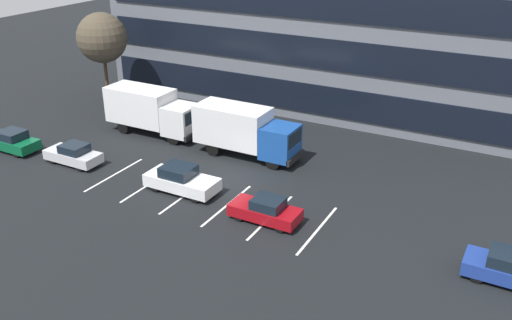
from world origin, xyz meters
The scene contains 11 objects.
ground_plane centered at (0.00, 0.00, 0.00)m, with size 120.00×120.00×0.00m, color black.
office_building centered at (0.00, 17.95, 7.20)m, with size 39.03×11.67×14.40m.
lot_markings centered at (0.00, -2.53, 0.00)m, with size 14.14×5.40×0.01m.
box_truck_blue centered at (-1.15, 4.04, 1.91)m, with size 7.32×2.42×3.39m.
box_truck_white centered at (-9.28, 4.33, 1.91)m, with size 7.33×2.43×3.40m.
sedan_forest centered at (-15.94, -2.89, 0.69)m, with size 4.10×1.72×1.47m.
sedan_maroon centered at (4.14, -3.02, 0.66)m, with size 3.88×1.62×1.39m.
sedan_white centered at (-1.90, -2.32, 0.76)m, with size 4.47×1.87×1.60m.
sedan_silver centered at (-10.48, -2.48, 0.66)m, with size 3.89×1.63×1.39m.
sedan_navy centered at (16.36, -2.55, 0.70)m, with size 4.14×1.73×1.48m.
bare_tree centered at (-17.00, 8.14, 5.69)m, with size 4.15×4.15×7.78m.
Camera 1 is at (16.17, -26.32, 15.57)m, focal length 39.13 mm.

